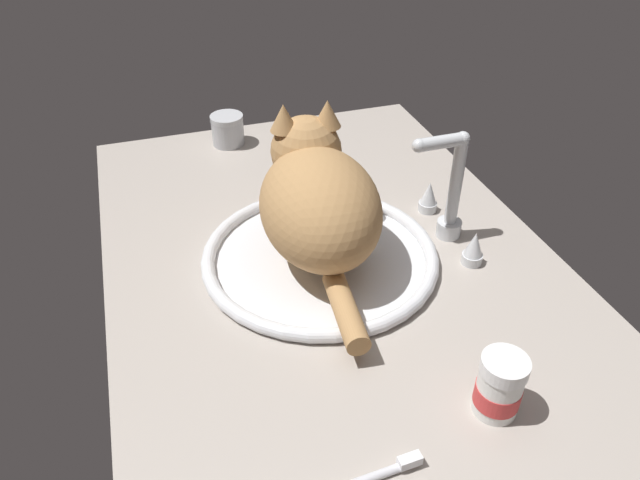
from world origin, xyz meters
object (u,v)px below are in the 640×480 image
at_px(faucet, 450,199).
at_px(pill_bottle, 499,387).
at_px(metal_jar, 228,130).
at_px(sink_basin, 320,256).
at_px(cat, 317,196).

xyz_separation_m(faucet, pill_bottle, (0.33, -0.11, -0.03)).
relative_size(faucet, pill_bottle, 2.25).
bearing_deg(pill_bottle, metal_jar, -167.61).
bearing_deg(metal_jar, sink_basin, 7.82).
height_order(faucet, pill_bottle, faucet).
bearing_deg(faucet, sink_basin, -90.00).
bearing_deg(sink_basin, faucet, 90.00).
relative_size(pill_bottle, metal_jar, 1.24).
bearing_deg(pill_bottle, faucet, 162.06).
bearing_deg(pill_bottle, cat, -163.13).
bearing_deg(sink_basin, metal_jar, -172.18).
distance_m(sink_basin, pill_bottle, 0.35).
xyz_separation_m(pill_bottle, metal_jar, (-0.76, -0.17, -0.01)).
relative_size(faucet, metal_jar, 2.78).
height_order(faucet, metal_jar, faucet).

